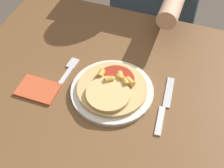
# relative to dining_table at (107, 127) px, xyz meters

# --- Properties ---
(dining_table) EXTENTS (1.01, 0.95, 0.77)m
(dining_table) POSITION_rel_dining_table_xyz_m (0.00, 0.00, 0.00)
(dining_table) COLOR brown
(dining_table) RESTS_ON ground_plane
(plate) EXTENTS (0.26, 0.26, 0.01)m
(plate) POSITION_rel_dining_table_xyz_m (-0.00, 0.05, 0.13)
(plate) COLOR silver
(plate) RESTS_ON dining_table
(pizza) EXTENTS (0.21, 0.21, 0.04)m
(pizza) POSITION_rel_dining_table_xyz_m (0.00, 0.05, 0.14)
(pizza) COLOR tan
(pizza) RESTS_ON plate
(fork) EXTENTS (0.03, 0.18, 0.00)m
(fork) POSITION_rel_dining_table_xyz_m (-0.17, 0.07, 0.12)
(fork) COLOR silver
(fork) RESTS_ON dining_table
(knife) EXTENTS (0.03, 0.22, 0.00)m
(knife) POSITION_rel_dining_table_xyz_m (0.17, 0.06, 0.12)
(knife) COLOR silver
(knife) RESTS_ON dining_table
(napkin) EXTENTS (0.12, 0.09, 0.01)m
(napkin) POSITION_rel_dining_table_xyz_m (-0.22, -0.01, 0.12)
(napkin) COLOR #C6512D
(napkin) RESTS_ON dining_table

